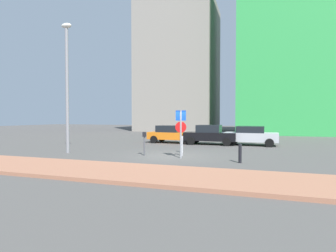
{
  "coord_description": "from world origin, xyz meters",
  "views": [
    {
      "loc": [
        4.61,
        -14.5,
        2.18
      ],
      "look_at": [
        -1.12,
        2.84,
        1.62
      ],
      "focal_mm": 28.54,
      "sensor_mm": 36.0,
      "label": 1
    }
  ],
  "objects_px": {
    "parking_meter": "(144,140)",
    "traffic_bollard_near": "(182,144)",
    "parking_sign_post": "(181,128)",
    "traffic_bollard_mid": "(240,153)",
    "parked_car_orange": "(172,134)",
    "parked_car_silver": "(251,135)",
    "parked_car_black": "(210,135)",
    "traffic_bollard_far": "(182,147)",
    "street_lamp": "(67,78)"
  },
  "relations": [
    {
      "from": "parking_meter",
      "to": "traffic_bollard_near",
      "type": "relative_size",
      "value": 1.32
    },
    {
      "from": "parked_car_orange",
      "to": "traffic_bollard_near",
      "type": "xyz_separation_m",
      "value": [
        2.48,
        -5.99,
        -0.25
      ]
    },
    {
      "from": "parking_sign_post",
      "to": "traffic_bollard_near",
      "type": "distance_m",
      "value": 2.56
    },
    {
      "from": "parked_car_silver",
      "to": "traffic_bollard_far",
      "type": "relative_size",
      "value": 4.1
    },
    {
      "from": "parked_car_silver",
      "to": "traffic_bollard_far",
      "type": "xyz_separation_m",
      "value": [
        -3.69,
        -7.26,
        -0.29
      ]
    },
    {
      "from": "parked_car_silver",
      "to": "parking_sign_post",
      "type": "relative_size",
      "value": 1.59
    },
    {
      "from": "parked_car_silver",
      "to": "parking_meter",
      "type": "xyz_separation_m",
      "value": [
        -5.73,
        -7.93,
        0.09
      ]
    },
    {
      "from": "parked_car_silver",
      "to": "traffic_bollard_mid",
      "type": "height_order",
      "value": "parked_car_silver"
    },
    {
      "from": "traffic_bollard_mid",
      "to": "parking_meter",
      "type": "bearing_deg",
      "value": 170.84
    },
    {
      "from": "street_lamp",
      "to": "traffic_bollard_near",
      "type": "distance_m",
      "value": 8.22
    },
    {
      "from": "parked_car_orange",
      "to": "parked_car_black",
      "type": "distance_m",
      "value": 3.34
    },
    {
      "from": "traffic_bollard_near",
      "to": "street_lamp",
      "type": "bearing_deg",
      "value": -160.73
    },
    {
      "from": "parked_car_orange",
      "to": "parking_sign_post",
      "type": "height_order",
      "value": "parking_sign_post"
    },
    {
      "from": "parked_car_silver",
      "to": "traffic_bollard_mid",
      "type": "xyz_separation_m",
      "value": [
        -0.34,
        -8.8,
        -0.33
      ]
    },
    {
      "from": "parked_car_black",
      "to": "parking_sign_post",
      "type": "relative_size",
      "value": 1.62
    },
    {
      "from": "street_lamp",
      "to": "traffic_bollard_mid",
      "type": "height_order",
      "value": "street_lamp"
    },
    {
      "from": "parking_meter",
      "to": "traffic_bollard_mid",
      "type": "bearing_deg",
      "value": -9.16
    },
    {
      "from": "traffic_bollard_far",
      "to": "traffic_bollard_near",
      "type": "bearing_deg",
      "value": 104.39
    },
    {
      "from": "parking_sign_post",
      "to": "traffic_bollard_mid",
      "type": "xyz_separation_m",
      "value": [
        3.13,
        -0.58,
        -1.17
      ]
    },
    {
      "from": "traffic_bollard_near",
      "to": "traffic_bollard_far",
      "type": "height_order",
      "value": "traffic_bollard_near"
    },
    {
      "from": "parking_sign_post",
      "to": "parking_meter",
      "type": "height_order",
      "value": "parking_sign_post"
    },
    {
      "from": "parked_car_silver",
      "to": "street_lamp",
      "type": "bearing_deg",
      "value": -142.17
    },
    {
      "from": "parking_meter",
      "to": "traffic_bollard_near",
      "type": "distance_m",
      "value": 2.62
    },
    {
      "from": "traffic_bollard_near",
      "to": "traffic_bollard_far",
      "type": "distance_m",
      "value": 1.31
    },
    {
      "from": "parked_car_black",
      "to": "parking_sign_post",
      "type": "height_order",
      "value": "parking_sign_post"
    },
    {
      "from": "parking_sign_post",
      "to": "parking_meter",
      "type": "relative_size",
      "value": 1.91
    },
    {
      "from": "traffic_bollard_near",
      "to": "parking_meter",
      "type": "bearing_deg",
      "value": -131.4
    },
    {
      "from": "traffic_bollard_far",
      "to": "parking_meter",
      "type": "bearing_deg",
      "value": -161.8
    },
    {
      "from": "street_lamp",
      "to": "traffic_bollard_near",
      "type": "bearing_deg",
      "value": 19.27
    },
    {
      "from": "parked_car_black",
      "to": "parking_sign_post",
      "type": "bearing_deg",
      "value": -92.12
    },
    {
      "from": "parked_car_orange",
      "to": "parked_car_silver",
      "type": "bearing_deg",
      "value": 0.02
    },
    {
      "from": "parked_car_black",
      "to": "parked_car_silver",
      "type": "relative_size",
      "value": 1.02
    },
    {
      "from": "parking_sign_post",
      "to": "street_lamp",
      "type": "height_order",
      "value": "street_lamp"
    },
    {
      "from": "parked_car_silver",
      "to": "traffic_bollard_far",
      "type": "height_order",
      "value": "parked_car_silver"
    },
    {
      "from": "parking_sign_post",
      "to": "traffic_bollard_far",
      "type": "height_order",
      "value": "parking_sign_post"
    },
    {
      "from": "parked_car_black",
      "to": "traffic_bollard_far",
      "type": "xyz_separation_m",
      "value": [
        -0.52,
        -6.94,
        -0.3
      ]
    },
    {
      "from": "parked_car_black",
      "to": "street_lamp",
      "type": "relative_size",
      "value": 0.53
    },
    {
      "from": "parking_sign_post",
      "to": "street_lamp",
      "type": "distance_m",
      "value": 7.86
    },
    {
      "from": "street_lamp",
      "to": "traffic_bollard_mid",
      "type": "bearing_deg",
      "value": -2.57
    },
    {
      "from": "traffic_bollard_mid",
      "to": "traffic_bollard_far",
      "type": "bearing_deg",
      "value": 155.34
    },
    {
      "from": "parking_meter",
      "to": "traffic_bollard_near",
      "type": "xyz_separation_m",
      "value": [
        1.71,
        1.94,
        -0.37
      ]
    },
    {
      "from": "parked_car_orange",
      "to": "parking_sign_post",
      "type": "relative_size",
      "value": 1.72
    },
    {
      "from": "parked_car_orange",
      "to": "parking_sign_post",
      "type": "distance_m",
      "value": 8.81
    },
    {
      "from": "parked_car_orange",
      "to": "traffic_bollard_far",
      "type": "relative_size",
      "value": 4.42
    },
    {
      "from": "parking_sign_post",
      "to": "traffic_bollard_mid",
      "type": "height_order",
      "value": "parking_sign_post"
    },
    {
      "from": "parked_car_orange",
      "to": "traffic_bollard_mid",
      "type": "bearing_deg",
      "value": -54.98
    },
    {
      "from": "parked_car_black",
      "to": "traffic_bollard_mid",
      "type": "relative_size",
      "value": 4.58
    },
    {
      "from": "parked_car_silver",
      "to": "traffic_bollard_near",
      "type": "bearing_deg",
      "value": -123.87
    },
    {
      "from": "parked_car_orange",
      "to": "traffic_bollard_near",
      "type": "height_order",
      "value": "parked_car_orange"
    },
    {
      "from": "parked_car_silver",
      "to": "parking_sign_post",
      "type": "xyz_separation_m",
      "value": [
        -3.47,
        -8.23,
        0.84
      ]
    }
  ]
}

